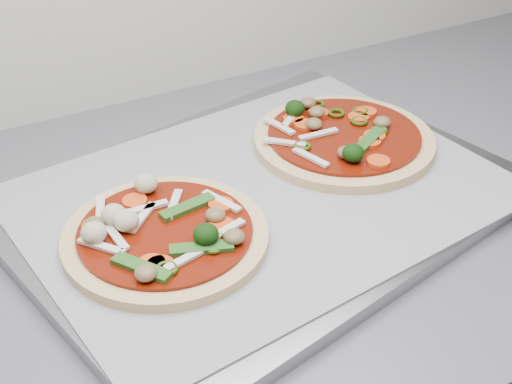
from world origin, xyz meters
TOP-DOWN VIEW (x-y plane):
  - baking_tray at (0.55, 1.30)m, footprint 0.57×0.47m
  - parchment at (0.55, 1.30)m, footprint 0.52×0.41m
  - pizza_left at (0.43, 1.27)m, footprint 0.20×0.20m
  - pizza_right at (0.68, 1.34)m, footprint 0.26×0.26m

SIDE VIEW (x-z plane):
  - baking_tray at x=0.55m, z-range 0.90..0.92m
  - parchment at x=0.55m, z-range 0.92..0.92m
  - pizza_right at x=0.68m, z-range 0.91..0.94m
  - pizza_left at x=0.43m, z-range 0.91..0.95m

